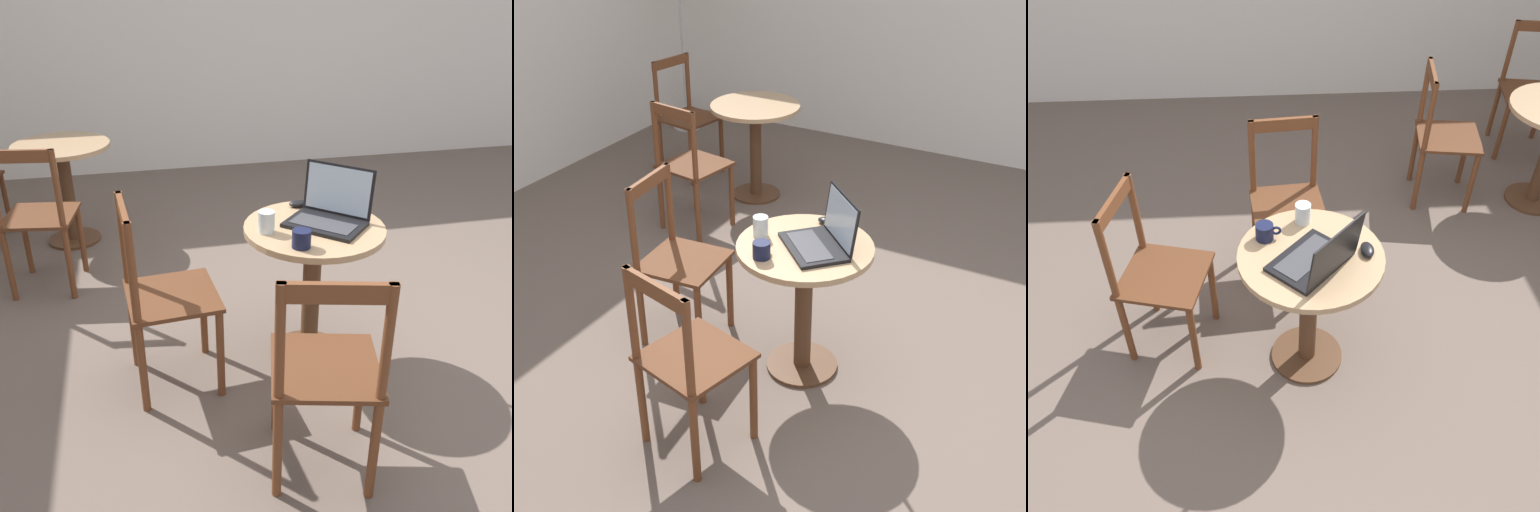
{
  "view_description": "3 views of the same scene",
  "coord_description": "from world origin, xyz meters",
  "views": [
    {
      "loc": [
        -2.28,
        1.07,
        1.78
      ],
      "look_at": [
        -0.01,
        0.56,
        0.6
      ],
      "focal_mm": 40.0,
      "sensor_mm": 36.0,
      "label": 1
    },
    {
      "loc": [
        -2.63,
        -0.99,
        2.35
      ],
      "look_at": [
        -0.09,
        0.42,
        0.66
      ],
      "focal_mm": 50.0,
      "sensor_mm": 36.0,
      "label": 2
    },
    {
      "loc": [
        -0.23,
        -1.56,
        2.41
      ],
      "look_at": [
        -0.11,
        0.47,
        0.54
      ],
      "focal_mm": 40.0,
      "sensor_mm": 36.0,
      "label": 3
    }
  ],
  "objects": [
    {
      "name": "ground_plane",
      "position": [
        0.0,
        0.0,
        0.0
      ],
      "size": [
        16.0,
        16.0,
        0.0
      ],
      "primitive_type": "plane",
      "color": "#66564C"
    },
    {
      "name": "cafe_table_near",
      "position": [
        0.0,
        0.28,
        0.53
      ],
      "size": [
        0.65,
        0.65,
        0.72
      ],
      "color": "#51331E",
      "rests_on": "ground_plane"
    },
    {
      "name": "cafe_table_mid",
      "position": [
        1.69,
        1.53,
        0.53
      ],
      "size": [
        0.65,
        0.65,
        0.72
      ],
      "color": "#51331E",
      "rests_on": "ground_plane"
    },
    {
      "name": "chair_near_back",
      "position": [
        -0.06,
        0.99,
        0.46
      ],
      "size": [
        0.43,
        0.43,
        0.92
      ],
      "color": "brown",
      "rests_on": "ground_plane"
    },
    {
      "name": "chair_near_left",
      "position": [
        -0.73,
        0.46,
        0.46
      ],
      "size": [
        0.48,
        0.48,
        0.92
      ],
      "color": "brown",
      "rests_on": "ground_plane"
    },
    {
      "name": "chair_mid_back",
      "position": [
        1.82,
        2.24,
        0.46
      ],
      "size": [
        0.46,
        0.46,
        0.92
      ],
      "color": "brown",
      "rests_on": "ground_plane"
    },
    {
      "name": "chair_mid_left",
      "position": [
        1.0,
        1.63,
        0.46
      ],
      "size": [
        0.45,
        0.45,
        0.92
      ],
      "color": "brown",
      "rests_on": "ground_plane"
    },
    {
      "name": "laptop",
      "position": [
        0.02,
        0.2,
        0.77
      ],
      "size": [
        0.43,
        0.43,
        0.25
      ],
      "color": "black",
      "rests_on": "cafe_table_near"
    },
    {
      "name": "mouse",
      "position": [
        0.25,
        0.28,
        0.73
      ],
      "size": [
        0.06,
        0.1,
        0.03
      ],
      "color": "black",
      "rests_on": "cafe_table_near"
    },
    {
      "name": "mug",
      "position": [
        -0.2,
        0.4,
        0.76
      ],
      "size": [
        0.12,
        0.08,
        0.08
      ],
      "color": "#141938",
      "rests_on": "cafe_table_near"
    },
    {
      "name": "drinking_glass",
      "position": [
        -0.02,
        0.51,
        0.77
      ],
      "size": [
        0.07,
        0.07,
        0.1
      ],
      "color": "silver",
      "rests_on": "cafe_table_near"
    }
  ]
}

